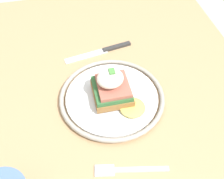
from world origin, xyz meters
TOP-DOWN VIEW (x-y plane):
  - dining_table at (0.00, 0.00)m, footprint 0.91×0.67m
  - plate at (-0.00, 0.01)m, footprint 0.23×0.23m
  - sandwich at (-0.00, 0.01)m, footprint 0.11×0.10m
  - fork at (-0.17, 0.02)m, footprint 0.04×0.14m
  - knife at (0.16, -0.00)m, footprint 0.05×0.18m

SIDE VIEW (x-z plane):
  - dining_table at x=0.00m, z-range 0.23..0.95m
  - fork at x=-0.17m, z-range 0.72..0.73m
  - knife at x=0.16m, z-range 0.72..0.73m
  - plate at x=0.00m, z-range 0.72..0.74m
  - sandwich at x=0.00m, z-range 0.73..0.80m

